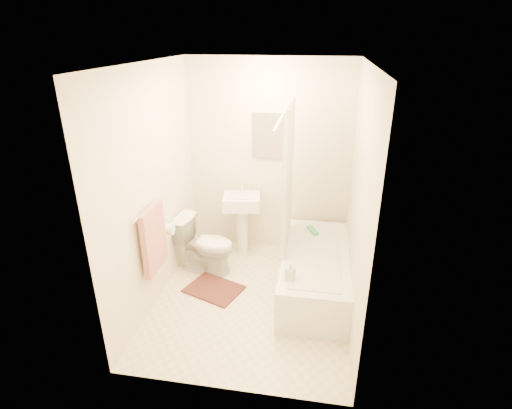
% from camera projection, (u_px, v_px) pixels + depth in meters
% --- Properties ---
extents(floor, '(2.40, 2.40, 0.00)m').
position_uv_depth(floor, '(252.00, 299.00, 4.30)').
color(floor, beige).
rests_on(floor, ground).
extents(ceiling, '(2.40, 2.40, 0.00)m').
position_uv_depth(ceiling, '(251.00, 63.00, 3.34)').
color(ceiling, white).
rests_on(ceiling, ground).
extents(wall_back, '(2.00, 0.02, 2.40)m').
position_uv_depth(wall_back, '(269.00, 159.00, 4.90)').
color(wall_back, beige).
rests_on(wall_back, ground).
extents(wall_left, '(0.02, 2.40, 2.40)m').
position_uv_depth(wall_left, '(153.00, 189.00, 3.97)').
color(wall_left, beige).
rests_on(wall_left, ground).
extents(wall_right, '(0.02, 2.40, 2.40)m').
position_uv_depth(wall_right, '(359.00, 202.00, 3.67)').
color(wall_right, beige).
rests_on(wall_right, ground).
extents(mirror, '(0.40, 0.03, 0.55)m').
position_uv_depth(mirror, '(269.00, 136.00, 4.77)').
color(mirror, white).
rests_on(mirror, wall_back).
extents(curtain_rod, '(0.03, 1.70, 0.03)m').
position_uv_depth(curtain_rod, '(286.00, 110.00, 3.54)').
color(curtain_rod, silver).
rests_on(curtain_rod, wall_back).
extents(shower_curtain, '(0.04, 0.80, 1.55)m').
position_uv_depth(shower_curtain, '(288.00, 178.00, 4.22)').
color(shower_curtain, silver).
rests_on(shower_curtain, curtain_rod).
extents(towel_bar, '(0.02, 0.60, 0.02)m').
position_uv_depth(towel_bar, '(147.00, 209.00, 3.78)').
color(towel_bar, silver).
rests_on(towel_bar, wall_left).
extents(towel, '(0.06, 0.45, 0.66)m').
position_uv_depth(towel, '(154.00, 239.00, 3.90)').
color(towel, '#CC7266').
rests_on(towel, towel_bar).
extents(toilet_paper, '(0.11, 0.12, 0.12)m').
position_uv_depth(toilet_paper, '(168.00, 229.00, 4.27)').
color(toilet_paper, white).
rests_on(toilet_paper, wall_left).
extents(toilet, '(0.73, 0.46, 0.67)m').
position_uv_depth(toilet, '(206.00, 245.00, 4.70)').
color(toilet, white).
rests_on(toilet, floor).
extents(sink, '(0.50, 0.43, 0.87)m').
position_uv_depth(sink, '(242.00, 222.00, 5.03)').
color(sink, white).
rests_on(sink, floor).
extents(bathtub, '(0.70, 1.61, 0.45)m').
position_uv_depth(bathtub, '(315.00, 271.00, 4.38)').
color(bathtub, white).
rests_on(bathtub, floor).
extents(bath_mat, '(0.70, 0.62, 0.02)m').
position_uv_depth(bath_mat, '(214.00, 289.00, 4.44)').
color(bath_mat, '#4E221A').
rests_on(bath_mat, floor).
extents(soap_bottle, '(0.11, 0.11, 0.19)m').
position_uv_depth(soap_bottle, '(290.00, 271.00, 3.80)').
color(soap_bottle, silver).
rests_on(soap_bottle, bathtub).
extents(scrub_brush, '(0.15, 0.23, 0.04)m').
position_uv_depth(scrub_brush, '(313.00, 231.00, 4.73)').
color(scrub_brush, green).
rests_on(scrub_brush, bathtub).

